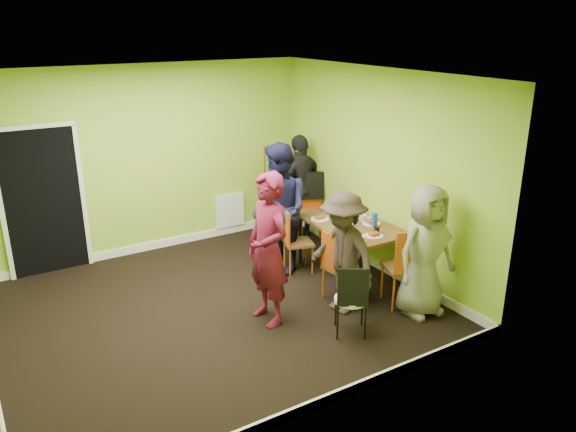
# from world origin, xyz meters

# --- Properties ---
(ground) EXTENTS (5.00, 5.00, 0.00)m
(ground) POSITION_xyz_m (0.00, 0.00, 0.00)
(ground) COLOR black
(ground) RESTS_ON ground
(room_walls) EXTENTS (5.04, 4.54, 2.82)m
(room_walls) POSITION_xyz_m (-0.02, 0.04, 0.99)
(room_walls) COLOR #8FC131
(room_walls) RESTS_ON ground
(dining_table) EXTENTS (0.90, 1.50, 0.75)m
(dining_table) POSITION_xyz_m (2.03, -0.09, 0.70)
(dining_table) COLOR black
(dining_table) RESTS_ON ground
(chair_left_far) EXTENTS (0.47, 0.47, 0.92)m
(chair_left_far) POSITION_xyz_m (1.40, 0.42, 0.51)
(chair_left_far) COLOR #DD5914
(chair_left_far) RESTS_ON ground
(chair_left_near) EXTENTS (0.44, 0.44, 0.92)m
(chair_left_near) POSITION_xyz_m (1.41, -0.60, 0.51)
(chair_left_near) COLOR #DD5914
(chair_left_near) RESTS_ON ground
(chair_back_end) EXTENTS (0.61, 0.66, 1.10)m
(chair_back_end) POSITION_xyz_m (2.27, 1.33, 0.78)
(chair_back_end) COLOR #DD5914
(chair_back_end) RESTS_ON ground
(chair_front_end) EXTENTS (0.54, 0.54, 1.03)m
(chair_front_end) POSITION_xyz_m (2.03, -1.17, 0.58)
(chair_front_end) COLOR #DD5914
(chair_front_end) RESTS_ON ground
(chair_bentwood) EXTENTS (0.46, 0.47, 0.87)m
(chair_bentwood) POSITION_xyz_m (1.04, -1.37, 0.48)
(chair_bentwood) COLOR black
(chair_bentwood) RESTS_ON ground
(easel) EXTENTS (0.62, 0.58, 1.55)m
(easel) POSITION_xyz_m (1.95, 1.77, 0.76)
(easel) COLOR brown
(easel) RESTS_ON ground
(plate_near_left) EXTENTS (0.25, 0.25, 0.01)m
(plate_near_left) POSITION_xyz_m (1.76, 0.29, 0.76)
(plate_near_left) COLOR white
(plate_near_left) RESTS_ON dining_table
(plate_near_right) EXTENTS (0.23, 0.23, 0.01)m
(plate_near_right) POSITION_xyz_m (1.78, -0.48, 0.76)
(plate_near_right) COLOR white
(plate_near_right) RESTS_ON dining_table
(plate_far_back) EXTENTS (0.26, 0.26, 0.01)m
(plate_far_back) POSITION_xyz_m (2.07, 0.42, 0.76)
(plate_far_back) COLOR white
(plate_far_back) RESTS_ON dining_table
(plate_far_front) EXTENTS (0.24, 0.24, 0.01)m
(plate_far_front) POSITION_xyz_m (1.99, -0.60, 0.76)
(plate_far_front) COLOR white
(plate_far_front) RESTS_ON dining_table
(plate_wall_back) EXTENTS (0.22, 0.22, 0.01)m
(plate_wall_back) POSITION_xyz_m (2.33, 0.04, 0.76)
(plate_wall_back) COLOR white
(plate_wall_back) RESTS_ON dining_table
(plate_wall_front) EXTENTS (0.25, 0.25, 0.01)m
(plate_wall_front) POSITION_xyz_m (2.25, -0.22, 0.76)
(plate_wall_front) COLOR white
(plate_wall_front) RESTS_ON dining_table
(thermos) EXTENTS (0.06, 0.06, 0.23)m
(thermos) POSITION_xyz_m (1.98, -0.12, 0.87)
(thermos) COLOR white
(thermos) RESTS_ON dining_table
(blue_bottle) EXTENTS (0.08, 0.08, 0.20)m
(blue_bottle) POSITION_xyz_m (2.21, -0.33, 0.85)
(blue_bottle) COLOR #1846B4
(blue_bottle) RESTS_ON dining_table
(orange_bottle) EXTENTS (0.04, 0.04, 0.07)m
(orange_bottle) POSITION_xyz_m (1.96, 0.14, 0.79)
(orange_bottle) COLOR #DD5914
(orange_bottle) RESTS_ON dining_table
(glass_mid) EXTENTS (0.07, 0.07, 0.09)m
(glass_mid) POSITION_xyz_m (1.88, 0.07, 0.79)
(glass_mid) COLOR black
(glass_mid) RESTS_ON dining_table
(glass_back) EXTENTS (0.06, 0.06, 0.08)m
(glass_back) POSITION_xyz_m (2.19, 0.25, 0.79)
(glass_back) COLOR black
(glass_back) RESTS_ON dining_table
(glass_front) EXTENTS (0.07, 0.07, 0.09)m
(glass_front) POSITION_xyz_m (2.09, -0.53, 0.79)
(glass_front) COLOR black
(glass_front) RESTS_ON dining_table
(cup_a) EXTENTS (0.13, 0.13, 0.10)m
(cup_a) POSITION_xyz_m (1.84, -0.25, 0.80)
(cup_a) COLOR white
(cup_a) RESTS_ON dining_table
(cup_b) EXTENTS (0.11, 0.11, 0.10)m
(cup_b) POSITION_xyz_m (2.20, -0.11, 0.80)
(cup_b) COLOR white
(cup_b) RESTS_ON dining_table
(person_standing) EXTENTS (0.47, 0.69, 1.81)m
(person_standing) POSITION_xyz_m (0.43, -0.59, 0.90)
(person_standing) COLOR maroon
(person_standing) RESTS_ON ground
(person_left_far) EXTENTS (0.69, 0.89, 1.82)m
(person_left_far) POSITION_xyz_m (1.26, 0.55, 0.91)
(person_left_far) COLOR #141433
(person_left_far) RESTS_ON ground
(person_left_near) EXTENTS (0.69, 1.04, 1.51)m
(person_left_near) POSITION_xyz_m (1.30, -0.84, 0.76)
(person_left_near) COLOR #2F241F
(person_left_near) RESTS_ON ground
(person_back_end) EXTENTS (1.05, 0.59, 1.69)m
(person_back_end) POSITION_xyz_m (2.22, 1.50, 0.84)
(person_back_end) COLOR black
(person_back_end) RESTS_ON ground
(person_front_end) EXTENTS (0.79, 0.52, 1.62)m
(person_front_end) POSITION_xyz_m (2.09, -1.39, 0.81)
(person_front_end) COLOR gray
(person_front_end) RESTS_ON ground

